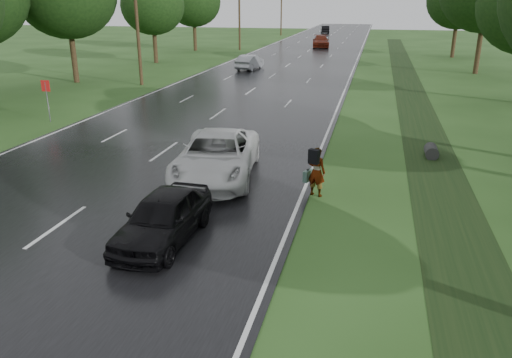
{
  "coord_description": "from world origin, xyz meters",
  "views": [
    {
      "loc": [
        8.9,
        -11.78,
        6.41
      ],
      "look_at": [
        5.63,
        2.01,
        1.3
      ],
      "focal_mm": 35.0,
      "sensor_mm": 36.0,
      "label": 1
    }
  ],
  "objects": [
    {
      "name": "far_car_red",
      "position": [
        1.0,
        61.23,
        0.85
      ],
      "size": [
        2.94,
        5.79,
        1.61
      ],
      "primitive_type": "imported",
      "rotation": [
        0.0,
        0.0,
        0.13
      ],
      "color": "maroon",
      "rests_on": "road"
    },
    {
      "name": "pedestrian",
      "position": [
        7.18,
        4.35,
        0.89
      ],
      "size": [
        0.84,
        0.86,
        1.73
      ],
      "rotation": [
        0.0,
        0.0,
        2.81
      ],
      "color": "#A5998C",
      "rests_on": "ground"
    },
    {
      "name": "tree_east_f",
      "position": [
        17.5,
        52.0,
        6.37
      ],
      "size": [
        7.2,
        7.2,
        9.62
      ],
      "color": "#342415",
      "rests_on": "ground"
    },
    {
      "name": "tree_west_f",
      "position": [
        -14.8,
        53.0,
        6.14
      ],
      "size": [
        7.0,
        7.0,
        9.29
      ],
      "color": "#342415",
      "rests_on": "ground"
    },
    {
      "name": "road_sign",
      "position": [
        -8.5,
        12.0,
        1.64
      ],
      "size": [
        0.5,
        0.06,
        2.3
      ],
      "color": "slate",
      "rests_on": "ground"
    },
    {
      "name": "ground",
      "position": [
        0.0,
        0.0,
        0.0
      ],
      "size": [
        220.0,
        220.0,
        0.0
      ],
      "primitive_type": "plane",
      "color": "#274819",
      "rests_on": "ground"
    },
    {
      "name": "dark_sedan",
      "position": [
        3.5,
        -0.13,
        0.75
      ],
      "size": [
        1.81,
        4.2,
        1.41
      ],
      "primitive_type": "imported",
      "rotation": [
        0.0,
        0.0,
        -0.03
      ],
      "color": "black",
      "rests_on": "road"
    },
    {
      "name": "utility_pole_distant",
      "position": [
        -9.2,
        85.0,
        5.2
      ],
      "size": [
        1.6,
        0.26,
        10.0
      ],
      "color": "#342415",
      "rests_on": "ground"
    },
    {
      "name": "road",
      "position": [
        0.0,
        45.0,
        0.02
      ],
      "size": [
        14.0,
        180.0,
        0.04
      ],
      "primitive_type": "cube",
      "color": "black",
      "rests_on": "ground"
    },
    {
      "name": "edge_stripe_west",
      "position": [
        -6.75,
        45.0,
        0.04
      ],
      "size": [
        0.12,
        180.0,
        0.01
      ],
      "primitive_type": "cube",
      "color": "silver",
      "rests_on": "road"
    },
    {
      "name": "white_pickup",
      "position": [
        3.33,
        5.26,
        0.88
      ],
      "size": [
        3.6,
        6.37,
        1.68
      ],
      "primitive_type": "imported",
      "rotation": [
        0.0,
        0.0,
        0.14
      ],
      "color": "silver",
      "rests_on": "road"
    },
    {
      "name": "utility_pole_far",
      "position": [
        -9.2,
        55.0,
        5.2
      ],
      "size": [
        1.6,
        0.26,
        10.0
      ],
      "color": "#342415",
      "rests_on": "ground"
    },
    {
      "name": "center_line",
      "position": [
        0.0,
        45.0,
        0.04
      ],
      "size": [
        0.12,
        180.0,
        0.01
      ],
      "primitive_type": "cube",
      "color": "silver",
      "rests_on": "road"
    },
    {
      "name": "silver_sedan",
      "position": [
        -3.01,
        35.82,
        0.74
      ],
      "size": [
        1.98,
        4.4,
        1.4
      ],
      "primitive_type": "imported",
      "rotation": [
        0.0,
        0.0,
        3.02
      ],
      "color": "#9B9DA3",
      "rests_on": "road"
    },
    {
      "name": "far_car_dark",
      "position": [
        -1.7,
        93.11,
        0.77
      ],
      "size": [
        2.22,
        4.61,
        1.46
      ],
      "primitive_type": "imported",
      "rotation": [
        0.0,
        0.0,
        3.3
      ],
      "color": "black",
      "rests_on": "road"
    },
    {
      "name": "tree_west_d",
      "position": [
        -14.2,
        39.0,
        5.82
      ],
      "size": [
        6.6,
        6.6,
        8.8
      ],
      "color": "#342415",
      "rests_on": "ground"
    },
    {
      "name": "drainage_ditch",
      "position": [
        11.5,
        18.71,
        0.04
      ],
      "size": [
        2.2,
        120.0,
        0.56
      ],
      "color": "black",
      "rests_on": "ground"
    },
    {
      "name": "edge_stripe_east",
      "position": [
        6.75,
        45.0,
        0.04
      ],
      "size": [
        0.12,
        180.0,
        0.01
      ],
      "primitive_type": "cube",
      "color": "silver",
      "rests_on": "road"
    },
    {
      "name": "utility_pole_mid",
      "position": [
        -9.2,
        25.0,
        5.2
      ],
      "size": [
        1.6,
        0.26,
        10.0
      ],
      "color": "#342415",
      "rests_on": "ground"
    }
  ]
}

